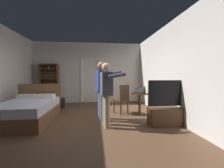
# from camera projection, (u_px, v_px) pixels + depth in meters

# --- Properties ---
(ground_plane) EXTENTS (6.39, 6.39, 0.00)m
(ground_plane) POSITION_uv_depth(u_px,v_px,m) (84.00, 120.00, 4.18)
(ground_plane) COLOR brown
(wall_back) EXTENTS (5.35, 0.12, 2.89)m
(wall_back) POSITION_uv_depth(u_px,v_px,m) (89.00, 73.00, 7.05)
(wall_back) COLOR silver
(wall_back) RESTS_ON ground_plane
(wall_right) EXTENTS (0.12, 6.05, 2.89)m
(wall_right) POSITION_uv_depth(u_px,v_px,m) (170.00, 71.00, 4.39)
(wall_right) COLOR silver
(wall_right) RESTS_ON ground_plane
(doorway_frame) EXTENTS (0.93, 0.08, 2.13)m
(doorway_frame) POSITION_uv_depth(u_px,v_px,m) (90.00, 77.00, 6.99)
(doorway_frame) COLOR white
(doorway_frame) RESTS_ON ground_plane
(bed) EXTENTS (1.37, 1.99, 1.02)m
(bed) POSITION_uv_depth(u_px,v_px,m) (28.00, 110.00, 4.09)
(bed) COLOR brown
(bed) RESTS_ON ground_plane
(bookshelf) EXTENTS (0.85, 0.32, 1.84)m
(bookshelf) POSITION_uv_depth(u_px,v_px,m) (49.00, 82.00, 6.65)
(bookshelf) COLOR brown
(bookshelf) RESTS_ON ground_plane
(tv_flatscreen) EXTENTS (1.15, 0.40, 1.18)m
(tv_flatscreen) POSITION_uv_depth(u_px,v_px,m) (169.00, 112.00, 3.78)
(tv_flatscreen) COLOR #4C331E
(tv_flatscreen) RESTS_ON ground_plane
(side_table) EXTENTS (0.64, 0.64, 0.70)m
(side_table) POSITION_uv_depth(u_px,v_px,m) (140.00, 100.00, 4.88)
(side_table) COLOR brown
(side_table) RESTS_ON ground_plane
(laptop) EXTENTS (0.39, 0.39, 0.17)m
(laptop) POSITION_uv_depth(u_px,v_px,m) (140.00, 92.00, 4.82)
(laptop) COLOR black
(laptop) RESTS_ON side_table
(bottle_on_table) EXTENTS (0.06, 0.06, 0.25)m
(bottle_on_table) POSITION_uv_depth(u_px,v_px,m) (145.00, 90.00, 4.80)
(bottle_on_table) COLOR #363B10
(bottle_on_table) RESTS_ON side_table
(wooden_chair) EXTENTS (0.58, 0.58, 0.99)m
(wooden_chair) POSITION_uv_depth(u_px,v_px,m) (122.00, 98.00, 4.89)
(wooden_chair) COLOR #4C331E
(wooden_chair) RESTS_ON ground_plane
(person_blue_shirt) EXTENTS (0.67, 0.64, 1.61)m
(person_blue_shirt) POSITION_uv_depth(u_px,v_px,m) (106.00, 90.00, 3.64)
(person_blue_shirt) COLOR tan
(person_blue_shirt) RESTS_ON ground_plane
(person_striped_shirt) EXTENTS (0.81, 0.62, 1.69)m
(person_striped_shirt) POSITION_uv_depth(u_px,v_px,m) (102.00, 86.00, 4.20)
(person_striped_shirt) COLOR slate
(person_striped_shirt) RESTS_ON ground_plane
(suitcase_dark) EXTENTS (0.52, 0.41, 0.37)m
(suitcase_dark) POSITION_uv_depth(u_px,v_px,m) (59.00, 103.00, 5.96)
(suitcase_dark) COLOR #1E2D38
(suitcase_dark) RESTS_ON ground_plane
(suitcase_small) EXTENTS (0.53, 0.41, 0.33)m
(suitcase_small) POSITION_uv_depth(u_px,v_px,m) (57.00, 104.00, 5.77)
(suitcase_small) COLOR black
(suitcase_small) RESTS_ON ground_plane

